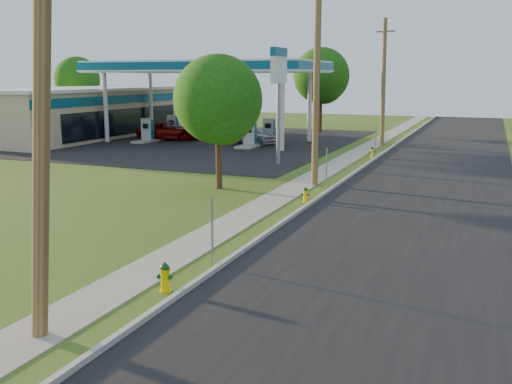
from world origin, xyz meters
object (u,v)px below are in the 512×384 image
Objects in this scene: utility_pole_mid at (317,82)px; tree_lot at (322,78)px; hydrant_far at (372,152)px; fuel_pump_nw at (148,133)px; tree_back at (78,81)px; hydrant_mid at (306,195)px; car_red at (170,131)px; fuel_pump_se at (269,133)px; fuel_pump_ne at (250,137)px; utility_pole_far at (384,82)px; hydrant_near at (165,277)px; tree_verge at (219,103)px; fuel_pump_sw at (173,129)px; utility_pole_near at (41,99)px; price_pylon at (279,73)px; car_silver at (253,135)px.

tree_lot is (-7.06, 25.93, 0.13)m from utility_pole_mid.
utility_pole_mid reaches higher than hydrant_far.
tree_lot is (10.84, 12.93, 4.36)m from fuel_pump_nw.
hydrant_far is (34.61, -13.77, -4.36)m from tree_back.
utility_pole_mid is 14.71× the size of hydrant_mid.
tree_back reaches higher than car_red.
fuel_pump_se is at bearing 114.82° from hydrant_mid.
fuel_pump_ne reaches higher than hydrant_mid.
tree_lot is at bearing 131.68° from utility_pole_far.
hydrant_near reaches higher than hydrant_mid.
fuel_pump_sw is at bearing 125.68° from tree_verge.
utility_pole_near reaches higher than hydrant_near.
tree_back is at bearing 131.32° from hydrant_near.
hydrant_near is at bearing -71.19° from fuel_pump_ne.
fuel_pump_nw is 2.18m from car_red.
utility_pole_far is 10.62m from tree_lot.
utility_pole_near is 1.00× the size of utility_pole_far.
tree_lot is at bearing 39.48° from fuel_pump_sw.
tree_lot is at bearing 116.90° from hydrant_far.
fuel_pump_se is 4.23× the size of hydrant_far.
tree_lot reaches higher than price_pylon.
fuel_pump_se is at bearing 23.96° from fuel_pump_nw.
tree_lot is 1.08× the size of tree_back.
utility_pole_near reaches higher than price_pylon.
hydrant_near is at bearing -77.54° from price_pylon.
utility_pole_mid is 4.72m from tree_verge.
fuel_pump_nw is 25.13m from hydrant_mid.
utility_pole_far reaches higher than hydrant_near.
utility_pole_near is 14.86m from hydrant_mid.
tree_lot is at bearing 98.79° from price_pylon.
utility_pole_near reaches higher than fuel_pump_nw.
tree_lot is 10.45× the size of hydrant_far.
hydrant_near is (7.67, -40.85, -4.71)m from tree_lot.
utility_pole_mid is at bearing -43.52° from fuel_pump_sw.
fuel_pump_sw is at bearing 100.14° from car_silver.
fuel_pump_nw is 4.00m from fuel_pump_sw.
fuel_pump_ne is at bearing 0.00° from fuel_pump_nw.
utility_pole_mid is 41.68m from tree_back.
tree_lot is (-3.16, 20.43, -0.35)m from price_pylon.
utility_pole_near is 44.49m from tree_lot.
utility_pole_mid is (-0.00, 18.00, 0.15)m from utility_pole_near.
fuel_pump_nw is 9.85m from fuel_pump_se.
tree_lot is (-7.06, 7.93, 0.28)m from utility_pole_far.
price_pylon is 8.52m from hydrant_far.
price_pylon is at bearing 99.42° from utility_pole_near.
utility_pole_far is (0.00, 18.00, -0.15)m from utility_pole_mid.
fuel_pump_sw is 18.72m from price_pylon.
fuel_pump_sw is at bearing 120.11° from hydrant_near.
car_red is at bearing 166.24° from fuel_pump_ne.
hydrant_mid is 25.89m from car_red.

